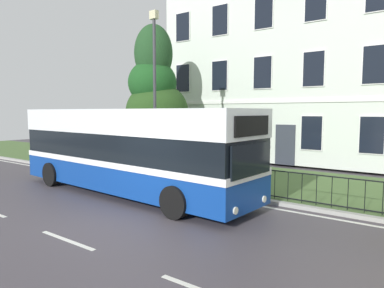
{
  "coord_description": "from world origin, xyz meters",
  "views": [
    {
      "loc": [
        7.08,
        -6.43,
        3.03
      ],
      "look_at": [
        -1.35,
        5.01,
        1.7
      ],
      "focal_mm": 32.39,
      "sensor_mm": 36.0,
      "label": 1
    }
  ],
  "objects_px": {
    "litter_bin": "(120,159)",
    "street_lamp_post": "(155,83)",
    "evergreen_tree": "(154,111)",
    "single_decker_bus": "(128,149)",
    "georgian_townhouse": "(316,54)"
  },
  "relations": [
    {
      "from": "single_decker_bus",
      "to": "georgian_townhouse",
      "type": "bearing_deg",
      "value": 83.97
    },
    {
      "from": "georgian_townhouse",
      "to": "evergreen_tree",
      "type": "relative_size",
      "value": 2.12
    },
    {
      "from": "single_decker_bus",
      "to": "litter_bin",
      "type": "relative_size",
      "value": 9.08
    },
    {
      "from": "single_decker_bus",
      "to": "street_lamp_post",
      "type": "relative_size",
      "value": 1.43
    },
    {
      "from": "litter_bin",
      "to": "georgian_townhouse",
      "type": "bearing_deg",
      "value": 62.74
    },
    {
      "from": "georgian_townhouse",
      "to": "street_lamp_post",
      "type": "bearing_deg",
      "value": -108.11
    },
    {
      "from": "evergreen_tree",
      "to": "litter_bin",
      "type": "height_order",
      "value": "evergreen_tree"
    },
    {
      "from": "evergreen_tree",
      "to": "single_decker_bus",
      "type": "xyz_separation_m",
      "value": [
        4.14,
        -5.93,
        -1.4
      ]
    },
    {
      "from": "street_lamp_post",
      "to": "evergreen_tree",
      "type": "bearing_deg",
      "value": 133.34
    },
    {
      "from": "evergreen_tree",
      "to": "street_lamp_post",
      "type": "relative_size",
      "value": 1.11
    },
    {
      "from": "litter_bin",
      "to": "street_lamp_post",
      "type": "bearing_deg",
      "value": 4.89
    },
    {
      "from": "single_decker_bus",
      "to": "litter_bin",
      "type": "distance_m",
      "value": 4.59
    },
    {
      "from": "evergreen_tree",
      "to": "street_lamp_post",
      "type": "bearing_deg",
      "value": -46.66
    },
    {
      "from": "evergreen_tree",
      "to": "single_decker_bus",
      "type": "height_order",
      "value": "evergreen_tree"
    },
    {
      "from": "evergreen_tree",
      "to": "litter_bin",
      "type": "relative_size",
      "value": 7.01
    }
  ]
}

